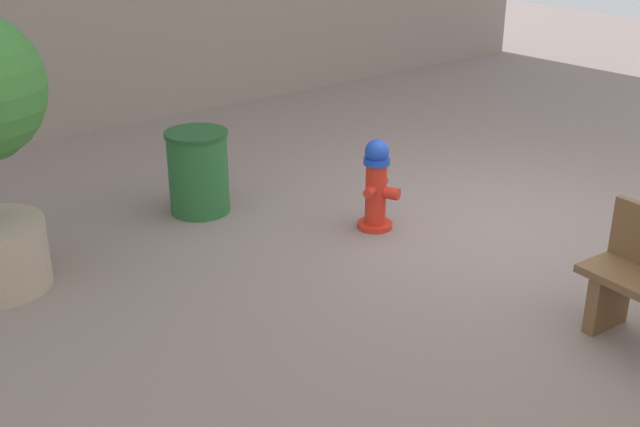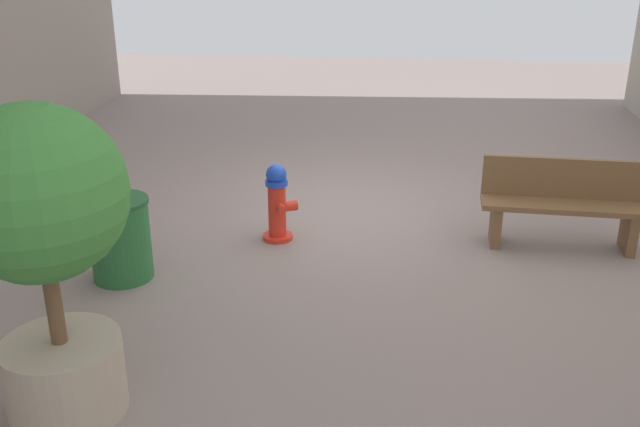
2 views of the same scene
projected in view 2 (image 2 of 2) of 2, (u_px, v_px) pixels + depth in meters
ground_plane at (339, 209)px, 8.76m from camera, size 23.40×23.40×0.00m
fire_hydrant at (277, 202)px, 7.75m from camera, size 0.40×0.41×0.87m
bench_near at (563, 202)px, 7.58m from camera, size 1.76×0.53×0.95m
planter_tree at (43, 233)px, 4.55m from camera, size 1.16×1.16×2.23m
trash_bin at (120, 239)px, 6.87m from camera, size 0.61×0.61×0.82m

